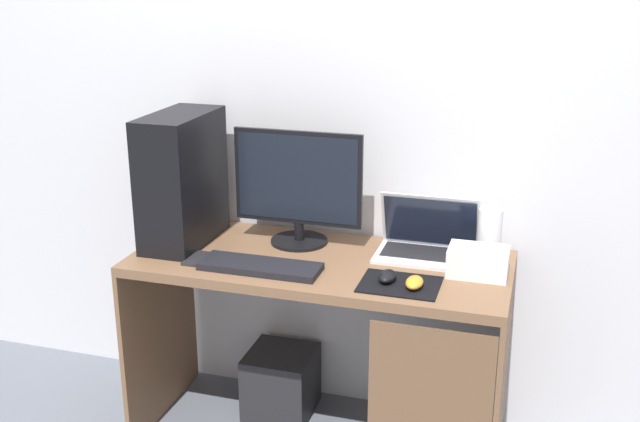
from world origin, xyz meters
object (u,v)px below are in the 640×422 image
projector (478,262)px  pc_tower (182,179)px  laptop (427,243)px  mouse_left (387,276)px  subwoofer (281,382)px  keyboard (260,266)px  mouse_right (414,282)px  cell_phone (198,259)px  speaker (489,234)px  monitor (298,188)px

projector → pc_tower: bearing=179.4°
laptop → projector: laptop is taller
mouse_left → subwoofer: size_ratio=0.37×
laptop → keyboard: laptop is taller
mouse_right → projector: bearing=43.9°
pc_tower → mouse_right: 0.95m
mouse_right → pc_tower: bearing=168.3°
projector → mouse_right: 0.26m
projector → mouse_left: 0.32m
laptop → cell_phone: bearing=-160.0°
laptop → speaker: bearing=8.8°
laptop → mouse_left: bearing=-107.3°
laptop → mouse_right: (0.01, -0.30, -0.02)m
speaker → projector: 0.17m
pc_tower → mouse_right: bearing=-11.7°
pc_tower → mouse_left: bearing=-11.3°
speaker → subwoofer: (-0.78, -0.04, -0.71)m
speaker → keyboard: (-0.74, -0.33, -0.08)m
speaker → laptop: bearing=-171.2°
keyboard → mouse_right: (0.54, -0.00, 0.01)m
projector → mouse_left: projector is taller
monitor → mouse_left: size_ratio=5.06×
monitor → cell_phone: bearing=-137.4°
projector → laptop: bearing=146.5°
mouse_right → monitor: bearing=149.5°
keyboard → subwoofer: size_ratio=1.60×
cell_phone → subwoofer: size_ratio=0.50×
mouse_left → cell_phone: mouse_left is taller
mouse_left → subwoofer: (-0.48, 0.27, -0.63)m
laptop → keyboard: size_ratio=0.85×
pc_tower → laptop: 0.93m
speaker → projector: (-0.02, -0.16, -0.05)m
pc_tower → speaker: (1.11, 0.15, -0.15)m
monitor → laptop: monitor is taller
laptop → speaker: laptop is taller
pc_tower → cell_phone: (0.13, -0.16, -0.24)m
mouse_left → mouse_right: bearing=-14.7°
pc_tower → laptop: size_ratio=1.37×
speaker → pc_tower: bearing=-172.4°
keyboard → mouse_left: size_ratio=4.38×
monitor → mouse_left: bearing=-33.7°
monitor → cell_phone: monitor is taller
projector → subwoofer: projector is taller
subwoofer → pc_tower: bearing=-162.1°
keyboard → cell_phone: (-0.24, 0.02, -0.01)m
monitor → laptop: size_ratio=1.37×
pc_tower → speaker: pc_tower is taller
mouse_left → cell_phone: size_ratio=0.74×
speaker → projector: size_ratio=0.93×
speaker → cell_phone: size_ratio=1.43×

